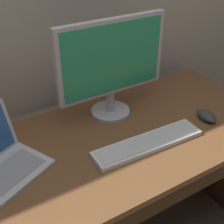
# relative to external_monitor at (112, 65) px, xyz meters

# --- Properties ---
(desk) EXTENTS (1.72, 0.72, 0.76)m
(desk) POSITION_rel_external_monitor_xyz_m (-0.17, -0.18, -0.49)
(desk) COLOR brown
(desk) RESTS_ON ground
(external_monitor) EXTENTS (0.53, 0.19, 0.47)m
(external_monitor) POSITION_rel_external_monitor_xyz_m (0.00, 0.00, 0.00)
(external_monitor) COLOR #B7B7BC
(external_monitor) RESTS_ON desk
(wired_keyboard) EXTENTS (0.50, 0.14, 0.02)m
(wired_keyboard) POSITION_rel_external_monitor_xyz_m (0.01, -0.28, -0.25)
(wired_keyboard) COLOR white
(wired_keyboard) RESTS_ON desk
(computer_mouse) EXTENTS (0.08, 0.13, 0.04)m
(computer_mouse) POSITION_rel_external_monitor_xyz_m (0.37, -0.27, -0.25)
(computer_mouse) COLOR #38383D
(computer_mouse) RESTS_ON desk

